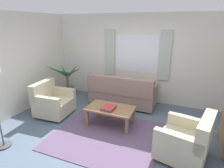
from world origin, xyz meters
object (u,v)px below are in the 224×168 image
armchair_left (52,102)px  book_stack_on_table (108,108)px  potted_plant (67,83)px  coffee_table (111,110)px  couch (122,93)px  armchair_right (187,141)px

armchair_left → book_stack_on_table: armchair_left is taller
book_stack_on_table → potted_plant: potted_plant is taller
book_stack_on_table → coffee_table: bearing=78.1°
couch → coffee_table: bearing=96.2°
couch → coffee_table: size_ratio=1.73×
armchair_right → potted_plant: bearing=-102.3°
coffee_table → potted_plant: 2.35m
armchair_right → potted_plant: potted_plant is taller
book_stack_on_table → armchair_right: bearing=-16.1°
armchair_left → book_stack_on_table: (1.59, 0.02, 0.12)m
armchair_left → book_stack_on_table: bearing=-93.1°
armchair_left → armchair_right: 3.33m
armchair_right → book_stack_on_table: (-1.71, 0.49, 0.12)m
couch → armchair_left: couch is taller
armchair_left → couch: bearing=-53.4°
armchair_left → potted_plant: (-0.43, 1.27, 0.08)m
armchair_right → book_stack_on_table: 1.78m
armchair_right → coffee_table: bearing=-96.1°
couch → armchair_right: couch is taller
armchair_left → potted_plant: size_ratio=0.78×
book_stack_on_table → potted_plant: bearing=148.2°
couch → potted_plant: potted_plant is taller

